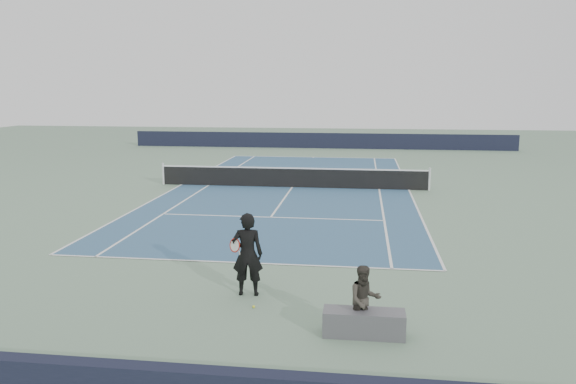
# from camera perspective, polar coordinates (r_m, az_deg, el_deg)

# --- Properties ---
(ground) EXTENTS (80.00, 80.00, 0.00)m
(ground) POSITION_cam_1_polar(r_m,az_deg,el_deg) (26.84, 0.44, 0.47)
(ground) COLOR slate
(court_surface) EXTENTS (10.97, 23.77, 0.01)m
(court_surface) POSITION_cam_1_polar(r_m,az_deg,el_deg) (26.84, 0.44, 0.48)
(court_surface) COLOR #335878
(court_surface) RESTS_ON ground
(tennis_net) EXTENTS (12.90, 0.10, 1.07)m
(tennis_net) POSITION_cam_1_polar(r_m,az_deg,el_deg) (26.76, 0.44, 1.53)
(tennis_net) COLOR silver
(tennis_net) RESTS_ON ground
(windscreen_far) EXTENTS (30.00, 0.25, 1.20)m
(windscreen_far) POSITION_cam_1_polar(r_m,az_deg,el_deg) (44.42, 3.29, 5.24)
(windscreen_far) COLOR black
(windscreen_far) RESTS_ON ground
(tennis_player) EXTENTS (0.84, 0.60, 1.93)m
(tennis_player) POSITION_cam_1_polar(r_m,az_deg,el_deg) (12.88, -4.15, -6.31)
(tennis_player) COLOR black
(tennis_player) RESTS_ON ground
(tennis_ball) EXTENTS (0.06, 0.06, 0.06)m
(tennis_ball) POSITION_cam_1_polar(r_m,az_deg,el_deg) (12.41, -3.51, -11.55)
(tennis_ball) COLOR yellow
(tennis_ball) RESTS_ON ground
(spectator_bench) EXTENTS (1.64, 0.92, 1.39)m
(spectator_bench) POSITION_cam_1_polar(r_m,az_deg,el_deg) (11.04, 7.74, -11.87)
(spectator_bench) COLOR #545459
(spectator_bench) RESTS_ON ground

